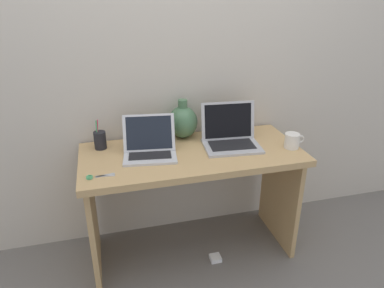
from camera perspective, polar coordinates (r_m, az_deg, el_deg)
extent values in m
plane|color=slate|center=(2.54, 0.00, -16.37)|extent=(6.00, 6.00, 0.00)
cube|color=beige|center=(2.30, -2.15, 12.84)|extent=(4.40, 0.04, 2.40)
cube|color=tan|center=(2.14, 0.00, -1.71)|extent=(1.31, 0.59, 0.04)
cube|color=tan|center=(2.28, -15.48, -11.70)|extent=(0.03, 0.50, 0.70)
cube|color=tan|center=(2.53, 13.75, -7.61)|extent=(0.03, 0.50, 0.70)
cube|color=silver|center=(2.09, -6.70, -1.74)|extent=(0.33, 0.28, 0.01)
cube|color=black|center=(2.09, -6.71, -1.52)|extent=(0.26, 0.18, 0.00)
cube|color=silver|center=(2.12, -6.86, 1.78)|extent=(0.31, 0.14, 0.20)
cube|color=black|center=(2.12, -6.86, 1.78)|extent=(0.27, 0.12, 0.18)
cube|color=#B2B2B7|center=(2.21, 6.31, -0.30)|extent=(0.36, 0.29, 0.01)
cube|color=black|center=(2.20, 6.32, -0.09)|extent=(0.28, 0.18, 0.00)
cube|color=#B2B2B7|center=(2.25, 5.75, 3.69)|extent=(0.34, 0.09, 0.24)
cube|color=black|center=(2.25, 5.75, 3.69)|extent=(0.30, 0.08, 0.21)
ellipsoid|color=#47704C|center=(2.30, -1.47, 3.52)|extent=(0.19, 0.19, 0.21)
cylinder|color=#47704C|center=(2.26, -1.50, 6.39)|extent=(0.06, 0.06, 0.06)
cylinder|color=white|center=(2.25, 15.60, 0.50)|extent=(0.09, 0.09, 0.09)
torus|color=white|center=(2.28, 16.85, 0.74)|extent=(0.05, 0.01, 0.05)
cylinder|color=black|center=(2.23, -14.41, 0.59)|extent=(0.07, 0.07, 0.11)
cylinder|color=#4CA566|center=(2.21, -14.90, 1.82)|extent=(0.01, 0.02, 0.15)
cylinder|color=#D83359|center=(2.22, -14.82, 1.90)|extent=(0.02, 0.02, 0.15)
cube|color=#B7B7BC|center=(1.93, -13.65, -4.86)|extent=(0.10, 0.03, 0.00)
cube|color=#B7B7BC|center=(1.92, -13.64, -4.95)|extent=(0.10, 0.02, 0.00)
torus|color=#4CA566|center=(1.92, -16.00, -5.22)|extent=(0.03, 0.04, 0.01)
torus|color=#4CA566|center=(1.93, -16.01, -5.01)|extent=(0.03, 0.03, 0.01)
cube|color=white|center=(2.46, 3.73, -17.65)|extent=(0.07, 0.07, 0.03)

